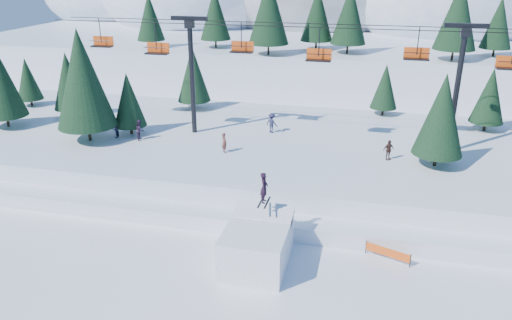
% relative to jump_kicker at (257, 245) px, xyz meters
% --- Properties ---
extents(ground, '(160.00, 160.00, 0.00)m').
position_rel_jump_kicker_xyz_m(ground, '(-0.64, -2.08, -1.37)').
color(ground, white).
rests_on(ground, ground).
extents(mid_shelf, '(70.00, 22.00, 2.50)m').
position_rel_jump_kicker_xyz_m(mid_shelf, '(-0.64, 15.92, -0.12)').
color(mid_shelf, white).
rests_on(mid_shelf, ground).
extents(berm, '(70.00, 6.00, 1.10)m').
position_rel_jump_kicker_xyz_m(berm, '(-0.64, 5.92, -0.82)').
color(berm, white).
rests_on(berm, ground).
extents(mountain_ridge, '(119.00, 61.03, 26.46)m').
position_rel_jump_kicker_xyz_m(mountain_ridge, '(-5.73, 71.28, 8.27)').
color(mountain_ridge, white).
rests_on(mountain_ridge, ground).
extents(jump_kicker, '(3.69, 5.04, 5.44)m').
position_rel_jump_kicker_xyz_m(jump_kicker, '(0.00, 0.00, 0.00)').
color(jump_kicker, white).
rests_on(jump_kicker, ground).
extents(chairlift, '(46.00, 3.21, 10.28)m').
position_rel_jump_kicker_xyz_m(chairlift, '(0.49, 15.97, 7.95)').
color(chairlift, black).
rests_on(chairlift, mid_shelf).
extents(conifer_stand, '(60.47, 17.82, 10.01)m').
position_rel_jump_kicker_xyz_m(conifer_stand, '(3.77, 15.97, 5.69)').
color(conifer_stand, black).
rests_on(conifer_stand, mid_shelf).
extents(distant_skiers, '(28.75, 6.86, 1.83)m').
position_rel_jump_kicker_xyz_m(distant_skiers, '(-3.92, 14.77, 1.98)').
color(distant_skiers, '#222039').
rests_on(distant_skiers, mid_shelf).
extents(banner_near, '(2.68, 1.05, 0.90)m').
position_rel_jump_kicker_xyz_m(banner_near, '(7.69, 2.30, -0.83)').
color(banner_near, black).
rests_on(banner_near, ground).
extents(banner_far, '(2.75, 0.83, 0.90)m').
position_rel_jump_kicker_xyz_m(banner_far, '(10.85, 3.74, -0.83)').
color(banner_far, black).
rests_on(banner_far, ground).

